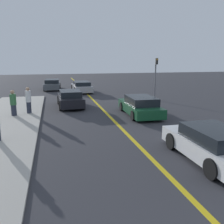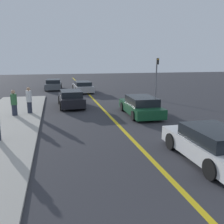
# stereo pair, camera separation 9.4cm
# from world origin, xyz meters

# --- Properties ---
(road_center_line) EXTENTS (0.20, 60.00, 0.01)m
(road_center_line) POSITION_xyz_m (0.00, 18.00, 0.00)
(road_center_line) COLOR gold
(road_center_line) RESTS_ON ground_plane
(car_near_right_lane) EXTENTS (2.03, 4.45, 1.29)m
(car_near_right_lane) POSITION_xyz_m (2.11, 6.86, 0.63)
(car_near_right_lane) COLOR silver
(car_near_right_lane) RESTS_ON ground_plane
(car_ahead_center) EXTENTS (2.08, 4.75, 1.27)m
(car_ahead_center) POSITION_xyz_m (2.10, 14.70, 0.62)
(car_ahead_center) COLOR #144728
(car_ahead_center) RESTS_ON ground_plane
(car_far_distant) EXTENTS (1.97, 4.28, 1.30)m
(car_far_distant) POSITION_xyz_m (-2.25, 18.72, 0.64)
(car_far_distant) COLOR black
(car_far_distant) RESTS_ON ground_plane
(car_parked_left_lot) EXTENTS (2.09, 4.82, 1.21)m
(car_parked_left_lot) POSITION_xyz_m (-0.41, 27.08, 0.61)
(car_parked_left_lot) COLOR #9E9EA3
(car_parked_left_lot) RESTS_ON ground_plane
(car_oncoming_far) EXTENTS (2.07, 4.52, 1.25)m
(car_oncoming_far) POSITION_xyz_m (-3.60, 30.16, 0.61)
(car_oncoming_far) COLOR #4C5156
(car_oncoming_far) RESTS_ON ground_plane
(pedestrian_far_standing) EXTENTS (0.39, 0.39, 1.66)m
(pedestrian_far_standing) POSITION_xyz_m (-6.09, 16.06, 0.93)
(pedestrian_far_standing) COLOR #282D3D
(pedestrian_far_standing) RESTS_ON sidewalk_left
(pedestrian_by_sign) EXTENTS (0.37, 0.37, 1.76)m
(pedestrian_by_sign) POSITION_xyz_m (-5.19, 16.58, 0.99)
(pedestrian_by_sign) COLOR #282D3D
(pedestrian_by_sign) RESTS_ON sidewalk_left
(traffic_light) EXTENTS (0.18, 0.40, 3.76)m
(traffic_light) POSITION_xyz_m (5.44, 20.07, 2.33)
(traffic_light) COLOR slate
(traffic_light) RESTS_ON ground_plane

